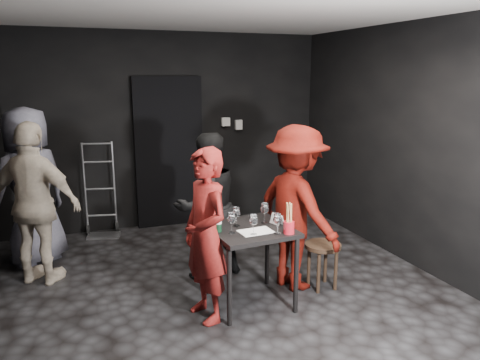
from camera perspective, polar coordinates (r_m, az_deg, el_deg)
name	(u,v)px	position (r m, az deg, el deg)	size (l,w,h in m)	color
floor	(227,297)	(4.72, -1.62, -14.06)	(4.50, 5.00, 0.02)	black
ceiling	(225,6)	(4.24, -1.87, 20.48)	(4.50, 5.00, 0.02)	silver
wall_back	(167,131)	(6.67, -8.85, 5.95)	(4.50, 0.04, 2.70)	black
wall_front	(418,262)	(2.17, 20.85, -9.37)	(4.50, 0.04, 2.70)	black
wall_right	(422,148)	(5.44, 21.31, 3.67)	(0.04, 5.00, 2.70)	black
doorway	(169,153)	(6.65, -8.65, 3.33)	(0.95, 0.10, 2.10)	black
wallbox_upper	(226,122)	(6.84, -1.76, 7.11)	(0.12, 0.06, 0.12)	#B7B7B2
wallbox_lower	(239,125)	(6.91, -0.18, 6.76)	(0.10, 0.06, 0.14)	#B7B7B2
hand_truck	(102,219)	(6.58, -16.46, -4.54)	(0.42, 0.35, 1.26)	#B2B2B7
tasting_table	(250,238)	(4.36, 1.24, -7.06)	(0.72, 0.72, 0.75)	black
stool	(323,252)	(4.83, 10.05, -8.67)	(0.36, 0.36, 0.47)	black
server_red	(206,233)	(4.07, -4.21, -6.48)	(0.58, 0.38, 1.58)	maroon
woman_black	(207,204)	(4.94, -4.05, -2.89)	(0.78, 0.43, 1.60)	black
man_maroon	(297,200)	(4.67, 6.91, -2.43)	(1.18, 0.55, 1.83)	#4E0C06
bystander_cream	(35,194)	(5.15, -23.74, -1.61)	(1.11, 0.53, 1.89)	#C4B29A
bystander_grey	(29,172)	(5.70, -24.30, 0.90)	(1.04, 0.57, 2.14)	#535260
tasting_mat	(256,231)	(4.22, 1.95, -6.29)	(0.30, 0.20, 0.00)	white
wine_glass_a	(232,222)	(4.16, -0.99, -5.11)	(0.08, 0.08, 0.21)	white
wine_glass_b	(219,218)	(4.27, -2.60, -4.66)	(0.08, 0.08, 0.21)	white
wine_glass_c	(236,216)	(4.34, -0.44, -4.38)	(0.08, 0.08, 0.20)	white
wine_glass_d	(254,224)	(4.11, 1.66, -5.33)	(0.08, 0.08, 0.21)	white
wine_glass_e	(277,222)	(4.16, 4.57, -5.19)	(0.08, 0.08, 0.20)	white
wine_glass_f	(265,212)	(4.44, 3.03, -3.91)	(0.08, 0.08, 0.22)	white
wine_bottle	(218,220)	(4.20, -2.71, -4.94)	(0.07, 0.07, 0.27)	black
breadstick_cup	(289,219)	(4.16, 6.00, -4.70)	(0.10, 0.10, 0.30)	#AD1520
reserved_card	(276,219)	(4.42, 4.37, -4.78)	(0.08, 0.13, 0.10)	white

